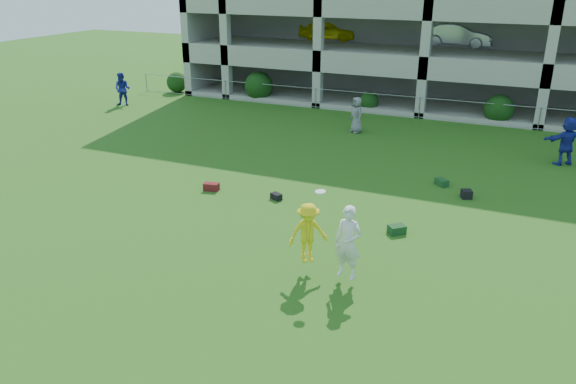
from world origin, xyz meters
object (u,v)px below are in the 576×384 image
at_px(bystander_a, 123,89).
at_px(crate_d, 466,194).
at_px(bystander_d, 567,141).
at_px(frisbee_contest, 323,236).
at_px(bystander_c, 356,115).

relative_size(bystander_a, crate_d, 5.54).
height_order(bystander_a, bystander_d, bystander_d).
bearing_deg(bystander_d, crate_d, 24.66).
bearing_deg(frisbee_contest, crate_d, 68.78).
distance_m(bystander_a, bystander_c, 14.41).
bearing_deg(bystander_a, crate_d, -35.23).
xyz_separation_m(bystander_a, bystander_d, (23.79, -1.39, 0.04)).
height_order(bystander_d, frisbee_contest, frisbee_contest).
relative_size(bystander_c, crate_d, 5.08).
height_order(bystander_d, crate_d, bystander_d).
bearing_deg(bystander_c, bystander_a, -139.49).
bearing_deg(bystander_c, crate_d, -6.41).
height_order(bystander_c, frisbee_contest, frisbee_contest).
xyz_separation_m(bystander_a, crate_d, (20.59, -6.83, -0.82)).
relative_size(bystander_d, frisbee_contest, 0.92).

